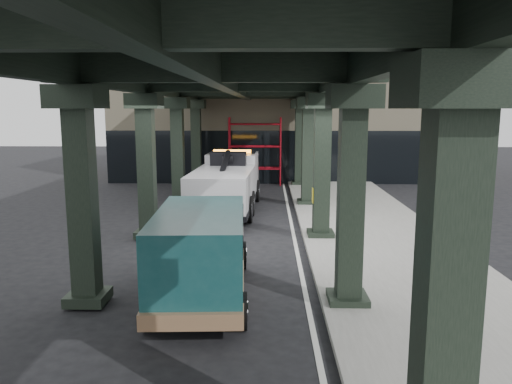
# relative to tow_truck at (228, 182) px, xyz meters

# --- Properties ---
(ground) EXTENTS (90.00, 90.00, 0.00)m
(ground) POSITION_rel_tow_truck_xyz_m (1.01, -6.80, -1.33)
(ground) COLOR black
(ground) RESTS_ON ground
(sidewalk) EXTENTS (5.00, 40.00, 0.15)m
(sidewalk) POSITION_rel_tow_truck_xyz_m (5.51, -4.80, -1.25)
(sidewalk) COLOR gray
(sidewalk) RESTS_ON ground
(lane_stripe) EXTENTS (0.12, 38.00, 0.01)m
(lane_stripe) POSITION_rel_tow_truck_xyz_m (2.71, -4.80, -1.32)
(lane_stripe) COLOR silver
(lane_stripe) RESTS_ON ground
(viaduct) EXTENTS (7.40, 32.00, 6.40)m
(viaduct) POSITION_rel_tow_truck_xyz_m (0.61, -4.80, 4.14)
(viaduct) COLOR black
(viaduct) RESTS_ON ground
(building) EXTENTS (22.00, 10.00, 8.00)m
(building) POSITION_rel_tow_truck_xyz_m (3.01, 13.20, 2.67)
(building) COLOR #C6B793
(building) RESTS_ON ground
(scaffolding) EXTENTS (3.08, 0.88, 4.00)m
(scaffolding) POSITION_rel_tow_truck_xyz_m (1.01, 7.84, 0.78)
(scaffolding) COLOR #A80D1A
(scaffolding) RESTS_ON ground
(tow_truck) EXTENTS (2.78, 8.40, 2.72)m
(tow_truck) POSITION_rel_tow_truck_xyz_m (0.00, 0.00, 0.00)
(tow_truck) COLOR black
(tow_truck) RESTS_ON ground
(towed_van) EXTENTS (2.39, 5.48, 2.18)m
(towed_van) POSITION_rel_tow_truck_xyz_m (0.20, -10.37, -0.15)
(towed_van) COLOR #134446
(towed_van) RESTS_ON ground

